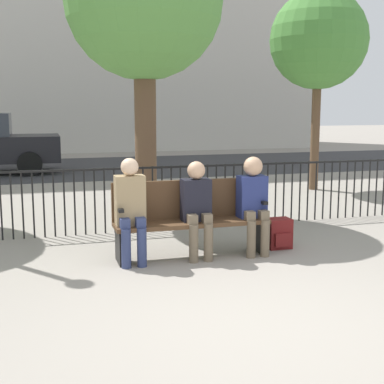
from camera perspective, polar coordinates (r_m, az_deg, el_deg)
name	(u,v)px	position (r m, az deg, el deg)	size (l,w,h in m)	color
ground_plane	(259,321)	(4.72, 7.11, -13.53)	(80.00, 80.00, 0.00)	gray
park_bench	(190,216)	(6.49, -0.20, -2.53)	(1.87, 0.45, 0.92)	#4C331E
seated_person_0	(131,205)	(6.17, -6.56, -1.43)	(0.34, 0.39, 1.23)	navy
seated_person_1	(197,204)	(6.35, 0.53, -1.31)	(0.34, 0.39, 1.17)	brown
seated_person_2	(253,199)	(6.59, 6.56, -0.72)	(0.34, 0.39, 1.21)	brown
backpack	(279,234)	(6.98, 9.24, -4.40)	(0.31, 0.27, 0.39)	maroon
fence_railing	(162,192)	(7.85, -3.19, -0.04)	(9.01, 0.03, 0.95)	black
tree_1	(144,2)	(8.89, -5.17, 19.50)	(2.50, 2.50, 4.71)	brown
tree_2	(319,41)	(11.97, 13.35, 15.43)	(2.06, 2.06, 4.22)	brown
street_surface	(99,167)	(16.19, -9.85, 2.63)	(24.00, 6.00, 0.01)	#333335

